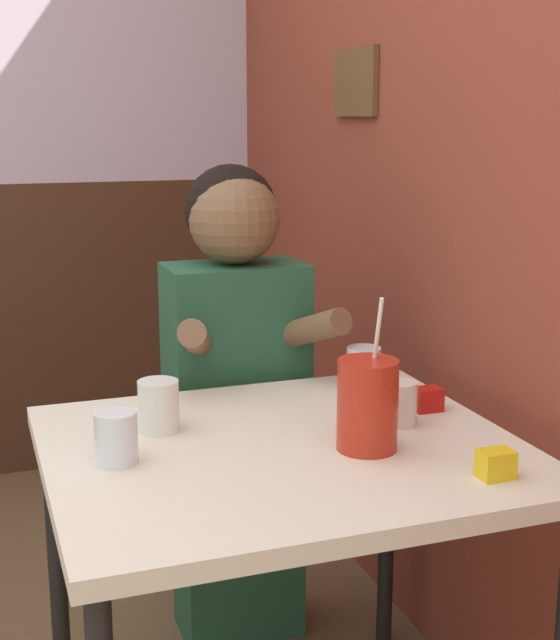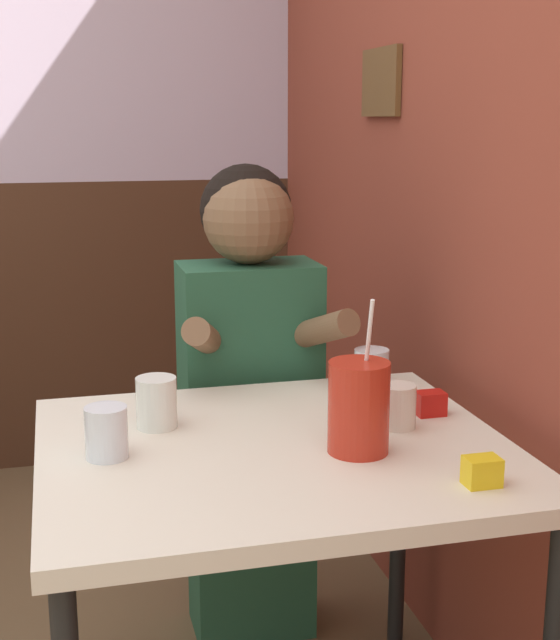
% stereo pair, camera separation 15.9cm
% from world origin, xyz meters
% --- Properties ---
extents(brick_wall_right, '(0.08, 4.21, 2.70)m').
position_xyz_m(brick_wall_right, '(1.40, 1.10, 1.35)').
color(brick_wall_right, brown).
rests_on(brick_wall_right, ground_plane).
extents(main_table, '(0.89, 0.79, 0.72)m').
position_xyz_m(main_table, '(0.85, 0.35, 0.65)').
color(main_table, beige).
rests_on(main_table, ground_plane).
extents(person_seated, '(0.42, 0.42, 1.23)m').
position_xyz_m(person_seated, '(0.92, 0.90, 0.67)').
color(person_seated, '#235138').
rests_on(person_seated, ground_plane).
extents(cocktail_pitcher, '(0.11, 0.11, 0.29)m').
position_xyz_m(cocktail_pitcher, '(0.99, 0.28, 0.81)').
color(cocktail_pitcher, '#B22819').
rests_on(cocktail_pitcher, main_table).
extents(glass_near_pitcher, '(0.08, 0.08, 0.10)m').
position_xyz_m(glass_near_pitcher, '(0.54, 0.36, 0.77)').
color(glass_near_pitcher, silver).
rests_on(glass_near_pitcher, main_table).
extents(glass_center, '(0.08, 0.08, 0.10)m').
position_xyz_m(glass_center, '(0.64, 0.51, 0.78)').
color(glass_center, silver).
rests_on(glass_center, main_table).
extents(glass_far_side, '(0.07, 0.07, 0.09)m').
position_xyz_m(glass_far_side, '(1.11, 0.39, 0.77)').
color(glass_far_side, silver).
rests_on(glass_far_side, main_table).
extents(glass_by_brick, '(0.08, 0.08, 0.10)m').
position_xyz_m(glass_by_brick, '(1.14, 0.62, 0.77)').
color(glass_by_brick, silver).
rests_on(glass_by_brick, main_table).
extents(condiment_ketchup, '(0.06, 0.04, 0.05)m').
position_xyz_m(condiment_ketchup, '(1.21, 0.44, 0.75)').
color(condiment_ketchup, '#B7140F').
rests_on(condiment_ketchup, main_table).
extents(condiment_mustard, '(0.06, 0.04, 0.05)m').
position_xyz_m(condiment_mustard, '(1.14, 0.08, 0.75)').
color(condiment_mustard, yellow).
rests_on(condiment_mustard, main_table).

